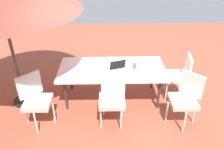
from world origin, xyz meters
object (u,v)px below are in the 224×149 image
(chair_northeast, at_px, (35,98))
(chair_northwest, at_px, (185,97))
(chair_north, at_px, (112,96))
(chair_west, at_px, (179,74))
(laptop, at_px, (116,66))
(cup, at_px, (135,66))
(dining_table, at_px, (112,70))

(chair_northeast, relative_size, chair_northwest, 1.00)
(chair_northwest, bearing_deg, chair_north, -135.60)
(chair_west, distance_m, laptop, 1.34)
(chair_northwest, height_order, laptop, chair_northwest)
(chair_west, bearing_deg, chair_north, -54.50)
(cup, bearing_deg, laptop, -1.28)
(chair_northeast, distance_m, chair_northwest, 2.66)
(chair_west, bearing_deg, chair_northwest, -0.04)
(chair_northeast, relative_size, chair_west, 1.00)
(chair_northeast, distance_m, chair_north, 1.36)
(chair_west, bearing_deg, dining_table, -80.33)
(chair_northeast, xyz_separation_m, chair_north, (-1.36, -0.03, 0.00))
(dining_table, xyz_separation_m, laptop, (-0.09, -0.00, 0.09))
(chair_northeast, bearing_deg, chair_north, -41.74)
(laptop, distance_m, cup, 0.36)
(chair_north, relative_size, cup, 8.70)
(dining_table, distance_m, chair_west, 1.41)
(dining_table, relative_size, chair_northeast, 2.18)
(cup, bearing_deg, dining_table, -0.69)
(chair_northeast, relative_size, laptop, 2.57)
(dining_table, xyz_separation_m, cup, (-0.45, 0.01, 0.10))
(chair_north, xyz_separation_m, cup, (-0.46, -0.69, 0.23))
(dining_table, distance_m, laptop, 0.13)
(chair_west, distance_m, chair_north, 1.59)
(chair_north, xyz_separation_m, laptop, (-0.10, -0.70, 0.22))
(dining_table, bearing_deg, cup, 179.31)
(chair_north, bearing_deg, chair_northwest, 4.85)
(chair_northeast, xyz_separation_m, chair_west, (-2.77, -0.76, 0.00))
(chair_northeast, relative_size, chair_north, 1.00)
(chair_north, bearing_deg, chair_northeast, -171.68)
(chair_north, bearing_deg, dining_table, 96.37)
(dining_table, relative_size, chair_northwest, 2.18)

